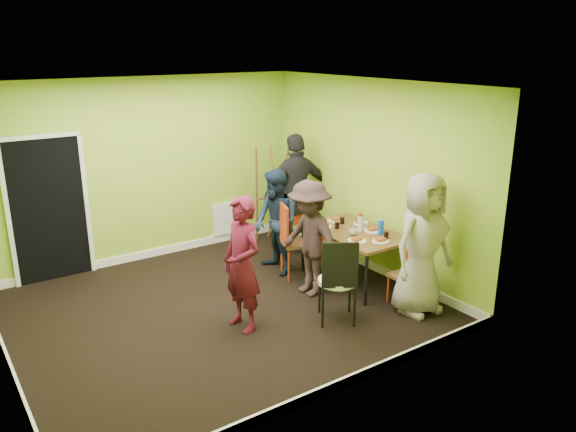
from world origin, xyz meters
name	(u,v)px	position (x,y,z in m)	size (l,w,h in m)	color
ground	(221,308)	(0.00, 0.00, 0.00)	(5.00, 5.00, 0.00)	black
room_walls	(215,235)	(-0.02, 0.04, 0.99)	(5.04, 4.54, 2.82)	#8BBC30
dining_table	(355,235)	(1.98, -0.29, 0.70)	(0.90, 1.50, 0.75)	black
chair_left_far	(292,236)	(1.35, 0.34, 0.62)	(0.58, 0.57, 1.09)	red
chair_left_near	(323,252)	(1.45, -0.25, 0.54)	(0.45, 0.45, 0.95)	red
chair_back_end	(297,209)	(2.00, 1.13, 0.72)	(0.48, 0.55, 1.02)	red
chair_front_end	(410,272)	(2.03, -1.31, 0.48)	(0.37, 0.37, 0.86)	red
chair_bentwood	(338,277)	(0.99, -1.14, 0.60)	(0.58, 0.58, 1.08)	black
easel	(270,195)	(1.88, 1.74, 0.84)	(0.68, 0.64, 1.69)	brown
plate_near_left	(324,227)	(1.73, 0.09, 0.76)	(0.24, 0.24, 0.01)	white
plate_near_right	(357,241)	(1.73, -0.62, 0.76)	(0.26, 0.26, 0.01)	white
plate_far_back	(335,221)	(2.04, 0.22, 0.76)	(0.23, 0.23, 0.01)	white
plate_far_front	(381,241)	(1.97, -0.82, 0.76)	(0.23, 0.23, 0.01)	white
plate_wall_back	(361,224)	(2.25, -0.11, 0.76)	(0.22, 0.22, 0.01)	white
plate_wall_front	(373,231)	(2.18, -0.44, 0.76)	(0.26, 0.26, 0.01)	white
thermos	(360,224)	(2.03, -0.34, 0.86)	(0.07, 0.07, 0.23)	white
blue_bottle	(381,227)	(2.17, -0.60, 0.85)	(0.08, 0.08, 0.20)	blue
orange_bottle	(338,226)	(1.85, -0.07, 0.79)	(0.04, 0.04, 0.08)	red
glass_mid	(337,225)	(1.84, -0.07, 0.80)	(0.07, 0.07, 0.10)	black
glass_back	(342,220)	(2.04, 0.06, 0.80)	(0.07, 0.07, 0.10)	black
glass_front	(386,235)	(2.11, -0.77, 0.80)	(0.06, 0.06, 0.10)	black
cup_a	(353,232)	(1.84, -0.40, 0.79)	(0.11, 0.11, 0.09)	white
cup_b	(364,225)	(2.16, -0.29, 0.80)	(0.11, 0.11, 0.10)	white
person_standing	(242,264)	(-0.01, -0.60, 0.81)	(0.59, 0.39, 1.62)	#500D21
person_left_far	(276,222)	(1.25, 0.60, 0.77)	(0.75, 0.58, 1.54)	#152034
person_left_near	(309,238)	(1.21, -0.26, 0.79)	(1.02, 0.58, 1.57)	#2E1F1F
person_back_end	(297,192)	(2.08, 1.26, 0.95)	(1.11, 0.46, 1.90)	black
person_front_end	(422,244)	(2.03, -1.47, 0.90)	(0.88, 0.57, 1.80)	gray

